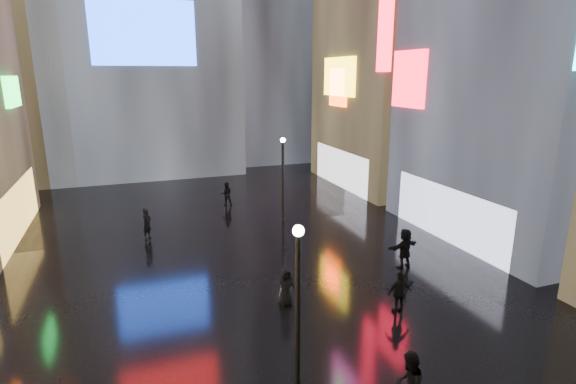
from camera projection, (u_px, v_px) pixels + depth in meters
name	position (u px, v px, depth m)	size (l,w,h in m)	color
ground	(237.00, 247.00, 23.81)	(140.00, 140.00, 0.00)	black
building_right_far	(403.00, 5.00, 34.59)	(10.28, 12.00, 28.00)	black
lamp_near	(298.00, 306.00, 11.90)	(0.30, 0.30, 5.20)	black
lamp_far	(283.00, 175.00, 27.31)	(0.30, 0.30, 5.20)	black
pedestrian_3	(400.00, 293.00, 17.06)	(0.98, 0.41, 1.68)	black
pedestrian_4	(286.00, 287.00, 17.63)	(0.77, 0.50, 1.57)	black
pedestrian_5	(405.00, 248.00, 21.06)	(1.78, 0.57, 1.92)	black
pedestrian_6	(147.00, 224.00, 24.74)	(0.64, 0.42, 1.75)	black
pedestrian_7	(226.00, 194.00, 31.13)	(0.80, 0.62, 1.64)	black
umbrella_2	(286.00, 258.00, 17.32)	(0.98, 1.00, 0.90)	black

